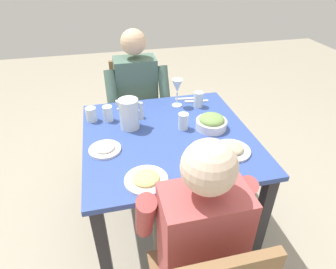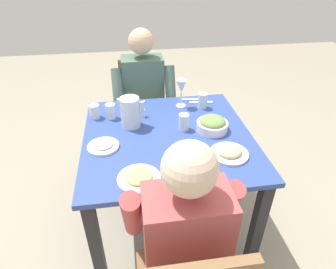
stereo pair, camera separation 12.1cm
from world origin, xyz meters
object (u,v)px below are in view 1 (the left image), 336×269
object	(u,v)px
diner_near	(194,232)
water_glass_by_pitcher	(199,99)
water_glass_far_left	(108,114)
water_glass_near_left	(91,114)
chair_far	(136,106)
plate_fries	(146,179)
salad_bowl	(211,122)
wine_glass	(177,87)
water_pitcher	(129,114)
plate_yoghurt	(105,149)
dining_table	(168,149)
salt_shaker	(141,114)
water_glass_far_right	(183,121)
plate_dolmas	(205,168)
diner_far	(138,101)
plate_beans	(232,149)

from	to	relation	value
diner_near	water_glass_by_pitcher	world-z (taller)	diner_near
water_glass_far_left	water_glass_by_pitcher	bearing A→B (deg)	4.87
water_glass_near_left	chair_far	bearing A→B (deg)	58.59
plate_fries	water_glass_by_pitcher	size ratio (longest dim) A/B	1.98
plate_fries	water_glass_far_left	world-z (taller)	water_glass_far_left
salad_bowl	wine_glass	size ratio (longest dim) A/B	0.97
water_pitcher	wine_glass	xyz separation A→B (m)	(0.36, 0.21, 0.05)
plate_yoghurt	plate_fries	bearing A→B (deg)	-58.57
water_glass_far_left	dining_table	bearing A→B (deg)	-37.17
diner_near	water_pitcher	xyz separation A→B (m)	(-0.17, 0.78, 0.17)
diner_near	plate_fries	world-z (taller)	diner_near
plate_yoghurt	salt_shaker	distance (m)	0.40
water_pitcher	salt_shaker	distance (m)	0.15
water_pitcher	water_glass_far_right	xyz separation A→B (m)	(0.32, -0.09, -0.04)
water_glass_near_left	salt_shaker	bearing A→B (deg)	-6.13
plate_yoghurt	salt_shaker	size ratio (longest dim) A/B	3.29
water_pitcher	salt_shaker	world-z (taller)	water_pitcher
chair_far	water_glass_near_left	bearing A→B (deg)	-121.41
water_glass_near_left	water_glass_far_left	size ratio (longest dim) A/B	0.91
water_glass_near_left	plate_dolmas	bearing A→B (deg)	-49.25
wine_glass	water_glass_by_pitcher	bearing A→B (deg)	-17.25
diner_far	water_pitcher	world-z (taller)	diner_far
dining_table	chair_far	bearing A→B (deg)	96.06
plate_dolmas	water_glass_far_right	bearing A→B (deg)	89.85
water_glass_by_pitcher	water_glass_far_left	size ratio (longest dim) A/B	1.06
diner_near	diner_far	bearing A→B (deg)	92.35
diner_near	plate_fries	distance (m)	0.33
chair_far	plate_fries	distance (m)	1.24
plate_fries	plate_yoghurt	world-z (taller)	same
dining_table	water_pitcher	world-z (taller)	water_pitcher
plate_fries	plate_dolmas	distance (m)	0.30
chair_far	water_glass_near_left	xyz separation A→B (m)	(-0.35, -0.57, 0.27)
water_pitcher	water_glass_far_right	size ratio (longest dim) A/B	1.85
salad_bowl	wine_glass	xyz separation A→B (m)	(-0.13, 0.34, 0.10)
plate_fries	water_glass_by_pitcher	bearing A→B (deg)	54.44
diner_near	dining_table	bearing A→B (deg)	86.70
water_glass_by_pitcher	water_glass_far_left	world-z (taller)	water_glass_by_pitcher
dining_table	diner_near	distance (m)	0.64
dining_table	water_glass_far_left	bearing A→B (deg)	142.83
dining_table	water_glass_far_right	distance (m)	0.20
chair_far	diner_far	bearing A→B (deg)	-90.00
water_glass_near_left	water_glass_far_right	xyz separation A→B (m)	(0.55, -0.23, 0.01)
plate_yoghurt	water_glass_far_right	distance (m)	0.50
diner_near	salt_shaker	distance (m)	0.90
dining_table	plate_yoghurt	distance (m)	0.40
plate_yoghurt	plate_beans	distance (m)	0.70
plate_yoghurt	dining_table	bearing A→B (deg)	10.96
water_glass_far_left	wine_glass	bearing A→B (deg)	11.44
chair_far	plate_beans	distance (m)	1.18
diner_near	diner_far	xyz separation A→B (m)	(-0.05, 1.29, 0.00)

